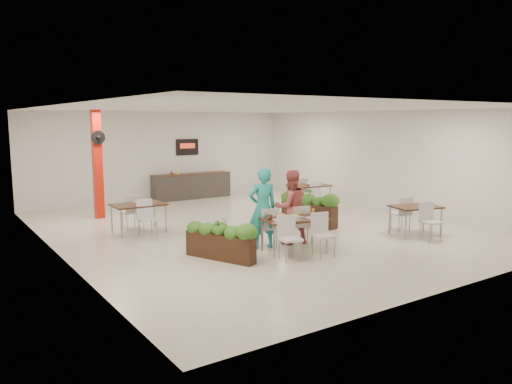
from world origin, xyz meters
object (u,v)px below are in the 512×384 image
(red_column, at_px, (98,163))
(diner_woman, at_px, (291,207))
(planter_left, at_px, (220,237))
(side_table_b, at_px, (309,188))
(side_table_a, at_px, (138,208))
(planter_right, at_px, (309,207))
(diner_man, at_px, (263,208))
(service_counter, at_px, (192,185))
(main_table, at_px, (294,223))
(side_table_c, at_px, (416,211))

(red_column, xyz_separation_m, diner_woman, (2.81, -5.63, -0.77))
(planter_left, bearing_deg, side_table_b, 34.45)
(side_table_a, bearing_deg, planter_right, -21.68)
(diner_man, distance_m, side_table_a, 3.58)
(planter_right, xyz_separation_m, side_table_b, (1.86, 2.21, 0.14))
(planter_left, bearing_deg, diner_man, 12.89)
(red_column, relative_size, planter_right, 1.67)
(planter_right, distance_m, side_table_a, 4.62)
(service_counter, bearing_deg, diner_man, -104.84)
(planter_left, relative_size, side_table_a, 1.01)
(red_column, distance_m, diner_woman, 6.34)
(service_counter, bearing_deg, planter_right, -84.81)
(red_column, bearing_deg, side_table_b, -17.56)
(planter_left, bearing_deg, side_table_a, 97.77)
(main_table, bearing_deg, side_table_a, 119.61)
(side_table_b, bearing_deg, planter_right, -121.91)
(main_table, relative_size, side_table_c, 1.09)
(diner_man, bearing_deg, side_table_c, 175.66)
(planter_right, xyz_separation_m, side_table_c, (1.39, -2.51, 0.13))
(diner_woman, relative_size, side_table_a, 1.07)
(planter_left, height_order, planter_right, planter_right)
(diner_man, height_order, side_table_c, diner_man)
(diner_man, height_order, planter_left, diner_man)
(diner_woman, distance_m, planter_right, 2.26)
(side_table_a, relative_size, side_table_c, 0.97)
(side_table_a, bearing_deg, diner_man, -60.55)
(red_column, distance_m, service_counter, 4.56)
(red_column, bearing_deg, diner_man, -70.35)
(service_counter, height_order, side_table_a, service_counter)
(service_counter, distance_m, main_table, 8.31)
(red_column, distance_m, side_table_c, 9.05)
(service_counter, height_order, side_table_b, service_counter)
(main_table, distance_m, diner_woman, 0.81)
(planter_left, bearing_deg, diner_woman, 8.03)
(planter_right, height_order, side_table_a, planter_right)
(diner_man, relative_size, side_table_b, 1.11)
(diner_woman, bearing_deg, planter_right, -129.74)
(planter_left, bearing_deg, planter_right, 23.87)
(planter_right, bearing_deg, side_table_a, 158.22)
(planter_right, height_order, side_table_b, planter_right)
(red_column, relative_size, main_table, 1.75)
(diner_woman, xyz_separation_m, side_table_a, (-2.55, 3.11, -0.23))
(service_counter, distance_m, planter_right, 6.12)
(red_column, height_order, main_table, red_column)
(planter_left, xyz_separation_m, side_table_c, (5.22, -0.82, 0.13))
(service_counter, bearing_deg, planter_left, -112.78)
(service_counter, distance_m, planter_left, 8.45)
(main_table, relative_size, diner_man, 0.99)
(diner_man, xyz_separation_m, side_table_a, (-1.75, 3.11, -0.29))
(main_table, height_order, diner_man, diner_man)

